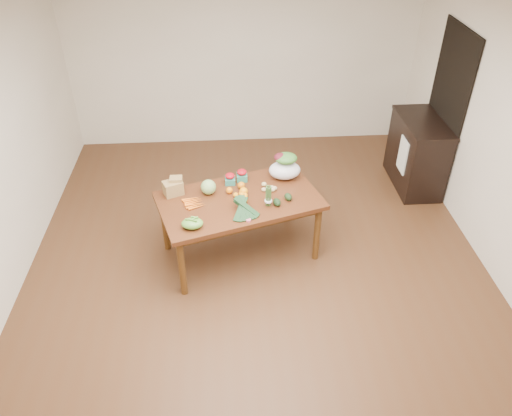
{
  "coord_description": "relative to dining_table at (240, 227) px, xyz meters",
  "views": [
    {
      "loc": [
        -0.29,
        -4.02,
        3.75
      ],
      "look_at": [
        -0.02,
        0.0,
        0.83
      ],
      "focal_mm": 35.0,
      "sensor_mm": 36.0,
      "label": 1
    }
  ],
  "objects": [
    {
      "name": "mandarin_cluster",
      "position": [
        0.03,
        -0.02,
        0.42
      ],
      "size": [
        0.23,
        0.23,
        0.09
      ],
      "primitive_type": null,
      "rotation": [
        0.0,
        0.0,
        0.3
      ],
      "color": "orange",
      "rests_on": "dining_table"
    },
    {
      "name": "cabinet",
      "position": [
        2.4,
        1.29,
        0.1
      ],
      "size": [
        0.52,
        1.02,
        0.94
      ],
      "primitive_type": "cube",
      "color": "black",
      "rests_on": "floor"
    },
    {
      "name": "strawberry_basket_a",
      "position": [
        -0.09,
        0.3,
        0.42
      ],
      "size": [
        0.14,
        0.14,
        0.1
      ],
      "primitive_type": null,
      "rotation": [
        0.0,
        0.0,
        0.3
      ],
      "color": "red",
      "rests_on": "dining_table"
    },
    {
      "name": "potato_b",
      "position": [
        0.36,
        0.11,
        0.4
      ],
      "size": [
        0.06,
        0.05,
        0.05
      ],
      "primitive_type": "ellipsoid",
      "color": "#DDBC7F",
      "rests_on": "dining_table"
    },
    {
      "name": "potato_e",
      "position": [
        0.39,
        0.14,
        0.4
      ],
      "size": [
        0.06,
        0.05,
        0.05
      ],
      "primitive_type": "ellipsoid",
      "color": "tan",
      "rests_on": "dining_table"
    },
    {
      "name": "dining_table",
      "position": [
        0.0,
        0.0,
        0.0
      ],
      "size": [
        1.86,
        1.38,
        0.75
      ],
      "primitive_type": "cube",
      "rotation": [
        0.0,
        0.0,
        0.3
      ],
      "color": "#522C13",
      "rests_on": "floor"
    },
    {
      "name": "dish_towel",
      "position": [
        2.14,
        1.12,
        0.18
      ],
      "size": [
        0.02,
        0.28,
        0.45
      ],
      "primitive_type": "cube",
      "color": "white",
      "rests_on": "cabinet"
    },
    {
      "name": "asparagus_bundle",
      "position": [
        0.29,
        -0.15,
        0.5
      ],
      "size": [
        0.11,
        0.14,
        0.26
      ],
      "primitive_type": null,
      "rotation": [
        0.15,
        0.0,
        0.3
      ],
      "color": "#48803B",
      "rests_on": "dining_table"
    },
    {
      "name": "orange_a",
      "position": [
        -0.1,
        0.11,
        0.41
      ],
      "size": [
        0.07,
        0.07,
        0.07
      ],
      "primitive_type": "sphere",
      "color": "#FFA90F",
      "rests_on": "dining_table"
    },
    {
      "name": "ceiling",
      "position": [
        0.18,
        -0.28,
        2.33
      ],
      "size": [
        5.0,
        6.0,
        0.02
      ],
      "primitive_type": "cube",
      "color": "white",
      "rests_on": "room_walls"
    },
    {
      "name": "avocado_b",
      "position": [
        0.51,
        -0.05,
        0.41
      ],
      "size": [
        0.1,
        0.12,
        0.07
      ],
      "primitive_type": "ellipsoid",
      "rotation": [
        0.0,
        0.0,
        0.3
      ],
      "color": "black",
      "rests_on": "dining_table"
    },
    {
      "name": "orange_c",
      "position": [
        0.05,
        0.07,
        0.42
      ],
      "size": [
        0.09,
        0.09,
        0.09
      ],
      "primitive_type": "sphere",
      "color": "orange",
      "rests_on": "dining_table"
    },
    {
      "name": "paper_bag",
      "position": [
        -0.69,
        0.14,
        0.47
      ],
      "size": [
        0.31,
        0.29,
        0.19
      ],
      "primitive_type": null,
      "rotation": [
        0.0,
        0.0,
        0.3
      ],
      "color": "#9F8147",
      "rests_on": "dining_table"
    },
    {
      "name": "potato_d",
      "position": [
        0.28,
        0.22,
        0.4
      ],
      "size": [
        0.06,
        0.05,
        0.05
      ],
      "primitive_type": "ellipsoid",
      "color": "#D0C278",
      "rests_on": "dining_table"
    },
    {
      "name": "salad_bag",
      "position": [
        0.52,
        0.38,
        0.51
      ],
      "size": [
        0.42,
        0.36,
        0.27
      ],
      "primitive_type": null,
      "rotation": [
        0.0,
        0.0,
        0.3
      ],
      "color": "white",
      "rests_on": "dining_table"
    },
    {
      "name": "potato_a",
      "position": [
        0.27,
        0.12,
        0.4
      ],
      "size": [
        0.05,
        0.05,
        0.05
      ],
      "primitive_type": "ellipsoid",
      "color": "#DEBA80",
      "rests_on": "dining_table"
    },
    {
      "name": "room_walls",
      "position": [
        0.18,
        -0.28,
        0.97
      ],
      "size": [
        5.02,
        6.02,
        2.7
      ],
      "color": "white",
      "rests_on": "floor"
    },
    {
      "name": "orange_b",
      "position": [
        0.03,
        0.19,
        0.42
      ],
      "size": [
        0.08,
        0.08,
        0.08
      ],
      "primitive_type": "sphere",
      "color": "orange",
      "rests_on": "dining_table"
    },
    {
      "name": "strawberry_basket_b",
      "position": [
        0.05,
        0.36,
        0.43
      ],
      "size": [
        0.14,
        0.14,
        0.1
      ],
      "primitive_type": null,
      "rotation": [
        0.0,
        0.0,
        0.3
      ],
      "color": "#B00B1D",
      "rests_on": "dining_table"
    },
    {
      "name": "cabbage",
      "position": [
        -0.32,
        0.12,
        0.46
      ],
      "size": [
        0.16,
        0.16,
        0.16
      ],
      "primitive_type": "sphere",
      "color": "#89B166",
      "rests_on": "dining_table"
    },
    {
      "name": "potato_c",
      "position": [
        0.36,
        0.15,
        0.4
      ],
      "size": [
        0.05,
        0.05,
        0.05
      ],
      "primitive_type": "ellipsoid",
      "color": "tan",
      "rests_on": "dining_table"
    },
    {
      "name": "avocado_a",
      "position": [
        0.38,
        -0.14,
        0.41
      ],
      "size": [
        0.1,
        0.13,
        0.07
      ],
      "primitive_type": "ellipsoid",
      "rotation": [
        0.0,
        0.0,
        0.3
      ],
      "color": "black",
      "rests_on": "dining_table"
    },
    {
      "name": "snap_pea_bag",
      "position": [
        -0.47,
        -0.46,
        0.42
      ],
      "size": [
        0.21,
        0.16,
        0.1
      ],
      "primitive_type": "ellipsoid",
      "color": "#68A738",
      "rests_on": "dining_table"
    },
    {
      "name": "doorway_dark",
      "position": [
        2.66,
        1.32,
        0.68
      ],
      "size": [
        0.02,
        1.0,
        2.1
      ],
      "primitive_type": "cube",
      "color": "black",
      "rests_on": "floor"
    },
    {
      "name": "floor",
      "position": [
        0.18,
        -0.28,
        -0.38
      ],
      "size": [
        6.0,
        6.0,
        0.0
      ],
      "primitive_type": "plane",
      "color": "#4F301B",
      "rests_on": "ground"
    },
    {
      "name": "kale_bunch",
      "position": [
        0.05,
        -0.3,
        0.45
      ],
      "size": [
        0.42,
        0.48,
        0.16
      ],
      "primitive_type": null,
      "rotation": [
        0.0,
        0.0,
        0.3
      ],
      "color": "black",
      "rests_on": "dining_table"
    },
    {
      "name": "carrots",
      "position": [
        -0.47,
        -0.06,
        0.39
      ],
      "size": [
        0.27,
        0.27,
        0.03
      ],
      "primitive_type": null,
      "rotation": [
        0.0,
        0.0,
        0.3
      ],
      "color": "orange",
      "rests_on": "dining_table"
    }
  ]
}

